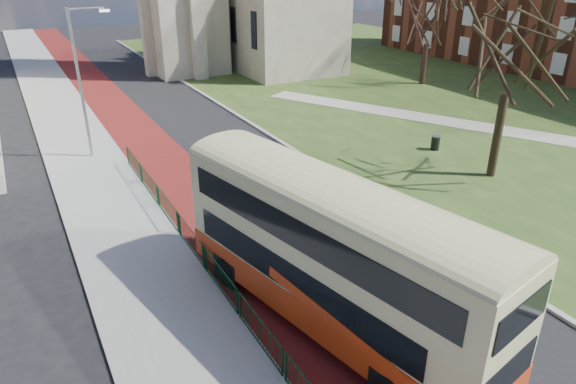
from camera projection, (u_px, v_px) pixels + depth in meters
ground at (333, 307)px, 16.86m from camera, size 160.00×160.00×0.00m
road_carriageway at (183, 132)px, 33.42m from camera, size 9.00×120.00×0.01m
bus_lane at (142, 139)px, 32.24m from camera, size 3.40×120.00×0.01m
pavement_west at (78, 148)px, 30.56m from camera, size 4.00×120.00×0.12m
kerb_west at (112, 142)px, 31.43m from camera, size 0.25×120.00×0.13m
kerb_east at (236, 114)px, 37.00m from camera, size 0.25×80.00×0.13m
grass_green at (441, 84)px, 45.71m from camera, size 40.00×80.00×0.04m
footpath at (505, 131)px, 33.53m from camera, size 18.84×32.82×0.03m
pedestrian_railing at (204, 258)px, 18.52m from camera, size 0.07×24.00×1.12m
streetlamp at (82, 77)px, 27.35m from camera, size 2.13×0.18×8.00m
bus at (331, 250)px, 14.98m from camera, size 4.86×11.52×4.69m
winter_tree_near at (518, 19)px, 23.55m from camera, size 7.89×7.89×11.21m
winter_tree_far at (430, 11)px, 43.33m from camera, size 7.54×7.54×8.90m
litter_bin at (435, 143)px, 30.15m from camera, size 0.63×0.63×0.87m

